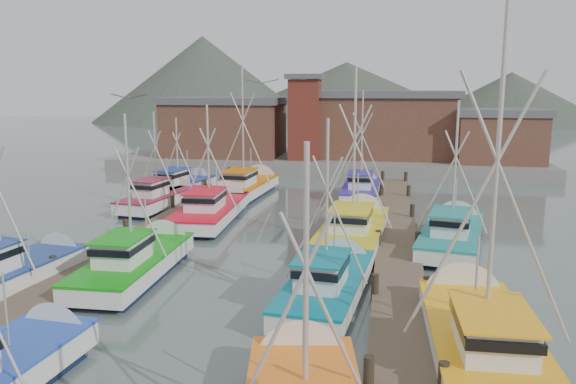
% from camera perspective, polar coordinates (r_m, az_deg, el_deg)
% --- Properties ---
extents(ground, '(260.00, 260.00, 0.00)m').
position_cam_1_polar(ground, '(25.75, -4.73, -8.66)').
color(ground, '#556663').
rests_on(ground, ground).
extents(dock_left, '(2.30, 46.00, 1.50)m').
position_cam_1_polar(dock_left, '(31.67, -15.23, -4.91)').
color(dock_left, brown).
rests_on(dock_left, ground).
extents(dock_right, '(2.30, 46.00, 1.50)m').
position_cam_1_polar(dock_right, '(28.75, 11.09, -6.31)').
color(dock_right, brown).
rests_on(dock_right, ground).
extents(quay, '(44.00, 16.00, 1.20)m').
position_cam_1_polar(quay, '(61.32, 4.09, 3.21)').
color(quay, gray).
rests_on(quay, ground).
extents(shed_left, '(12.72, 8.48, 6.20)m').
position_cam_1_polar(shed_left, '(61.13, -6.45, 6.66)').
color(shed_left, brown).
rests_on(shed_left, quay).
extents(shed_center, '(14.84, 9.54, 6.90)m').
position_cam_1_polar(shed_center, '(60.60, 9.83, 6.88)').
color(shed_center, brown).
rests_on(shed_center, quay).
extents(shed_right, '(8.48, 6.36, 5.20)m').
position_cam_1_polar(shed_right, '(58.65, 20.63, 5.40)').
color(shed_right, brown).
rests_on(shed_right, quay).
extents(lookout_tower, '(3.60, 3.60, 8.50)m').
position_cam_1_polar(lookout_tower, '(57.16, 1.71, 7.67)').
color(lookout_tower, maroon).
rests_on(lookout_tower, quay).
extents(distant_hills, '(175.00, 140.00, 42.00)m').
position_cam_1_polar(distant_hills, '(147.55, 2.65, 7.31)').
color(distant_hills, '#4A5446').
rests_on(distant_hills, ground).
extents(boat_4, '(3.33, 9.09, 8.16)m').
position_cam_1_polar(boat_4, '(26.64, -14.89, -6.79)').
color(boat_4, '#0F1A34').
rests_on(boat_4, ground).
extents(boat_5, '(3.47, 8.82, 8.06)m').
position_cam_1_polar(boat_5, '(23.00, 4.21, -9.25)').
color(boat_5, '#0F1A34').
rests_on(boat_5, ground).
extents(boat_6, '(3.46, 8.48, 8.32)m').
position_cam_1_polar(boat_6, '(26.88, -25.99, -7.37)').
color(boat_6, '#0F1A34').
rests_on(boat_6, ground).
extents(boat_7, '(4.87, 10.03, 12.22)m').
position_cam_1_polar(boat_7, '(19.35, 18.88, -13.72)').
color(boat_7, '#0F1A34').
rests_on(boat_7, ground).
extents(boat_8, '(3.60, 10.15, 8.34)m').
position_cam_1_polar(boat_8, '(36.62, -7.64, -1.78)').
color(boat_8, '#0F1A34').
rests_on(boat_8, ground).
extents(boat_9, '(4.21, 10.29, 10.45)m').
position_cam_1_polar(boat_9, '(31.64, 6.77, -3.73)').
color(boat_9, '#0F1A34').
rests_on(boat_9, ground).
extents(boat_10, '(3.48, 8.47, 7.48)m').
position_cam_1_polar(boat_10, '(41.02, -12.69, -0.61)').
color(boat_10, '#0F1A34').
rests_on(boat_10, ground).
extents(boat_11, '(4.45, 9.58, 8.64)m').
position_cam_1_polar(boat_11, '(31.59, 16.36, -4.12)').
color(boat_11, '#0F1A34').
rests_on(boat_11, ground).
extents(boat_12, '(4.40, 10.10, 11.04)m').
position_cam_1_polar(boat_12, '(44.75, -4.20, 0.56)').
color(boat_12, '#0F1A34').
rests_on(boat_12, ground).
extents(boat_13, '(3.56, 8.57, 8.94)m').
position_cam_1_polar(boat_13, '(43.59, 7.45, 0.22)').
color(boat_13, '#0F1A34').
rests_on(boat_13, ground).
extents(boat_14, '(3.78, 8.83, 6.86)m').
position_cam_1_polar(boat_14, '(45.60, -10.67, 0.57)').
color(boat_14, '#0F1A34').
rests_on(boat_14, ground).
extents(gull_near, '(1.55, 0.62, 0.24)m').
position_cam_1_polar(gull_near, '(23.05, -15.82, 9.29)').
color(gull_near, gray).
rests_on(gull_near, ground).
extents(gull_far, '(1.55, 0.62, 0.24)m').
position_cam_1_polar(gull_far, '(24.62, -2.74, 11.11)').
color(gull_far, gray).
rests_on(gull_far, ground).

